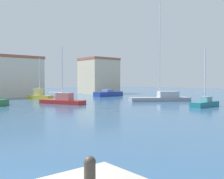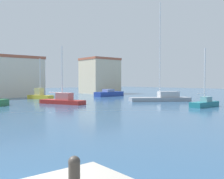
{
  "view_description": "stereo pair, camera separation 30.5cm",
  "coord_description": "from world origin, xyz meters",
  "px_view_note": "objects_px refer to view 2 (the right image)",
  "views": [
    {
      "loc": [
        -1.5,
        -5.12,
        2.8
      ],
      "look_at": [
        20.66,
        21.58,
        1.72
      ],
      "focal_mm": 41.64,
      "sensor_mm": 36.0,
      "label": 1
    },
    {
      "loc": [
        -1.26,
        -5.32,
        2.8
      ],
      "look_at": [
        20.66,
        21.58,
        1.72
      ],
      "focal_mm": 41.64,
      "sensor_mm": 36.0,
      "label": 2
    }
  ],
  "objects_px": {
    "motorboat_blue_far_right": "(109,94)",
    "sailboat_yellow_distant_east": "(40,95)",
    "sailboat_teal_center_channel": "(205,103)",
    "sailboat_red_mid_harbor": "(63,100)",
    "mooring_bollard": "(74,170)",
    "sailboat_grey_outer_mooring": "(162,97)"
  },
  "relations": [
    {
      "from": "sailboat_yellow_distant_east",
      "to": "sailboat_teal_center_channel",
      "type": "distance_m",
      "value": 25.25
    },
    {
      "from": "sailboat_yellow_distant_east",
      "to": "sailboat_teal_center_channel",
      "type": "xyz_separation_m",
      "value": [
        8.78,
        -23.68,
        -0.16
      ]
    },
    {
      "from": "sailboat_yellow_distant_east",
      "to": "motorboat_blue_far_right",
      "type": "distance_m",
      "value": 13.37
    },
    {
      "from": "sailboat_teal_center_channel",
      "to": "motorboat_blue_far_right",
      "type": "xyz_separation_m",
      "value": [
        4.56,
        22.71,
        0.07
      ]
    },
    {
      "from": "sailboat_grey_outer_mooring",
      "to": "sailboat_teal_center_channel",
      "type": "bearing_deg",
      "value": -109.1
    },
    {
      "from": "mooring_bollard",
      "to": "sailboat_red_mid_harbor",
      "type": "bearing_deg",
      "value": 61.96
    },
    {
      "from": "mooring_bollard",
      "to": "sailboat_yellow_distant_east",
      "type": "relative_size",
      "value": 0.08
    },
    {
      "from": "motorboat_blue_far_right",
      "to": "sailboat_teal_center_channel",
      "type": "bearing_deg",
      "value": -101.36
    },
    {
      "from": "sailboat_teal_center_channel",
      "to": "motorboat_blue_far_right",
      "type": "relative_size",
      "value": 1.06
    },
    {
      "from": "mooring_bollard",
      "to": "sailboat_yellow_distant_east",
      "type": "bearing_deg",
      "value": 67.2
    },
    {
      "from": "sailboat_teal_center_channel",
      "to": "motorboat_blue_far_right",
      "type": "distance_m",
      "value": 23.16
    },
    {
      "from": "sailboat_yellow_distant_east",
      "to": "sailboat_grey_outer_mooring",
      "type": "height_order",
      "value": "sailboat_grey_outer_mooring"
    },
    {
      "from": "sailboat_yellow_distant_east",
      "to": "sailboat_teal_center_channel",
      "type": "relative_size",
      "value": 1.01
    },
    {
      "from": "sailboat_yellow_distant_east",
      "to": "sailboat_red_mid_harbor",
      "type": "xyz_separation_m",
      "value": [
        -1.57,
        -10.44,
        -0.11
      ]
    },
    {
      "from": "sailboat_yellow_distant_east",
      "to": "motorboat_blue_far_right",
      "type": "height_order",
      "value": "sailboat_yellow_distant_east"
    },
    {
      "from": "mooring_bollard",
      "to": "motorboat_blue_far_right",
      "type": "bearing_deg",
      "value": 50.71
    },
    {
      "from": "motorboat_blue_far_right",
      "to": "sailboat_yellow_distant_east",
      "type": "bearing_deg",
      "value": 175.84
    },
    {
      "from": "mooring_bollard",
      "to": "sailboat_grey_outer_mooring",
      "type": "relative_size",
      "value": 0.04
    },
    {
      "from": "mooring_bollard",
      "to": "sailboat_teal_center_channel",
      "type": "distance_m",
      "value": 26.52
    },
    {
      "from": "sailboat_yellow_distant_east",
      "to": "sailboat_red_mid_harbor",
      "type": "height_order",
      "value": "sailboat_red_mid_harbor"
    },
    {
      "from": "sailboat_red_mid_harbor",
      "to": "sailboat_teal_center_channel",
      "type": "relative_size",
      "value": 1.11
    },
    {
      "from": "sailboat_grey_outer_mooring",
      "to": "motorboat_blue_far_right",
      "type": "bearing_deg",
      "value": 83.53
    }
  ]
}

